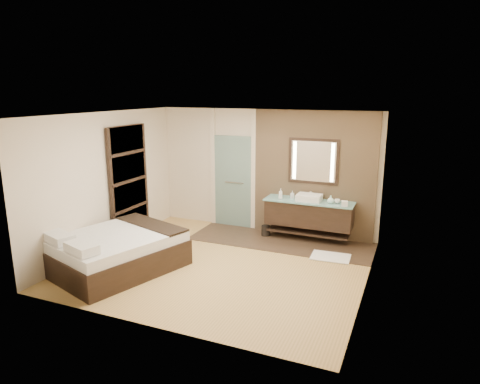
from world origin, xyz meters
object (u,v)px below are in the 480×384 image
at_px(bed, 116,251).
at_px(waste_bin, 266,231).
at_px(vanity, 309,214).
at_px(mirror_unit, 313,161).

xyz_separation_m(bed, waste_bin, (1.85, 2.69, -0.21)).
distance_m(vanity, waste_bin, 1.02).
height_order(mirror_unit, waste_bin, mirror_unit).
xyz_separation_m(vanity, waste_bin, (-0.91, -0.12, -0.46)).
height_order(vanity, waste_bin, vanity).
bearing_deg(bed, waste_bin, 73.60).
height_order(mirror_unit, bed, mirror_unit).
xyz_separation_m(vanity, bed, (-2.75, -2.80, -0.25)).
distance_m(mirror_unit, bed, 4.31).
bearing_deg(vanity, mirror_unit, 90.00).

